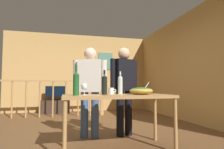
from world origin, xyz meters
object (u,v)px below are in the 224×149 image
(tv_console, at_px, (56,107))
(person_standing_left, at_px, (90,85))
(stair_railing, at_px, (68,94))
(wine_bottle_green, at_px, (76,83))
(person_standing_right, at_px, (124,84))
(flat_screen_tv, at_px, (56,92))
(wine_bottle_clear, at_px, (120,84))
(mug_red, at_px, (146,91))
(salad_bowl, at_px, (141,90))
(serving_table, at_px, (118,100))
(wine_bottle_dark, at_px, (104,84))
(mug_white, at_px, (111,91))
(wine_glass, at_px, (84,87))
(framed_picture, at_px, (106,61))

(tv_console, distance_m, person_standing_left, 3.36)
(stair_railing, xyz_separation_m, wine_bottle_green, (0.08, -3.16, 0.25))
(person_standing_left, height_order, person_standing_right, person_standing_right)
(flat_screen_tv, distance_m, wine_bottle_clear, 3.81)
(wine_bottle_clear, height_order, mug_red, wine_bottle_clear)
(wine_bottle_green, height_order, wine_bottle_clear, wine_bottle_green)
(tv_console, height_order, salad_bowl, salad_bowl)
(serving_table, xyz_separation_m, wine_bottle_clear, (0.10, 0.22, 0.22))
(wine_bottle_dark, height_order, person_standing_right, person_standing_right)
(serving_table, bearing_deg, salad_bowl, 0.62)
(person_standing_left, bearing_deg, person_standing_right, -162.27)
(wine_bottle_dark, distance_m, wine_bottle_clear, 0.32)
(stair_railing, distance_m, mug_white, 2.95)
(wine_bottle_clear, height_order, person_standing_left, person_standing_left)
(flat_screen_tv, height_order, wine_bottle_dark, wine_bottle_dark)
(wine_glass, bearing_deg, flat_screen_tv, 98.68)
(wine_glass, bearing_deg, mug_white, 15.87)
(mug_white, bearing_deg, tv_console, 105.06)
(mug_red, xyz_separation_m, mug_white, (-0.58, -0.04, 0.01))
(person_standing_right, bearing_deg, mug_red, 101.31)
(wine_glass, distance_m, mug_white, 0.43)
(wine_bottle_green, relative_size, person_standing_right, 0.25)
(wine_bottle_green, xyz_separation_m, wine_bottle_dark, (0.40, 0.13, -0.01))
(person_standing_left, bearing_deg, wine_bottle_clear, 149.47)
(framed_picture, xyz_separation_m, flat_screen_tv, (-1.72, -0.32, -1.11))
(serving_table, height_order, wine_bottle_dark, wine_bottle_dark)
(serving_table, bearing_deg, mug_red, 24.97)
(wine_bottle_green, xyz_separation_m, person_standing_left, (0.27, 0.74, -0.01))
(serving_table, relative_size, wine_bottle_green, 3.84)
(wine_glass, relative_size, wine_bottle_dark, 0.47)
(salad_bowl, relative_size, wine_bottle_dark, 0.96)
(stair_railing, xyz_separation_m, mug_red, (1.20, -2.84, 0.14))
(stair_railing, xyz_separation_m, wine_bottle_clear, (0.76, -2.88, 0.24))
(stair_railing, height_order, wine_glass, stair_railing)
(wine_glass, bearing_deg, tv_console, 98.61)
(salad_bowl, xyz_separation_m, wine_bottle_clear, (-0.25, 0.21, 0.09))
(framed_picture, xyz_separation_m, person_standing_left, (-1.00, -3.50, -0.90))
(stair_railing, distance_m, wine_bottle_clear, 2.99)
(stair_railing, relative_size, mug_white, 25.11)
(serving_table, bearing_deg, framed_picture, 80.55)
(wine_bottle_dark, bearing_deg, person_standing_left, 101.91)
(wine_bottle_clear, bearing_deg, person_standing_left, 131.74)
(wine_glass, height_order, person_standing_right, person_standing_right)
(wine_bottle_green, bearing_deg, wine_bottle_dark, 17.44)
(person_standing_left, bearing_deg, tv_console, -59.62)
(wine_bottle_clear, bearing_deg, wine_glass, -168.05)
(tv_console, height_order, person_standing_right, person_standing_right)
(salad_bowl, bearing_deg, wine_glass, 173.32)
(flat_screen_tv, bearing_deg, stair_railing, -64.19)
(salad_bowl, bearing_deg, serving_table, -179.38)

